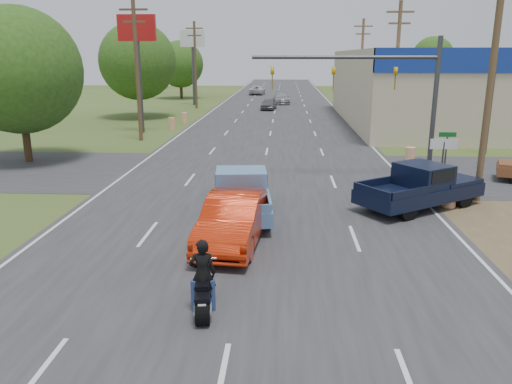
# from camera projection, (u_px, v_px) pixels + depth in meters

# --- Properties ---
(ground) EXTENTS (200.00, 200.00, 0.00)m
(ground) POSITION_uv_depth(u_px,v_px,m) (221.00, 381.00, 9.60)
(ground) COLOR #3A4D1E
(ground) RESTS_ON ground
(main_road) EXTENTS (15.00, 180.00, 0.02)m
(main_road) POSITION_uv_depth(u_px,v_px,m) (273.00, 121.00, 48.13)
(main_road) COLOR #2D2D30
(main_road) RESTS_ON ground
(cross_road) EXTENTS (120.00, 10.00, 0.02)m
(cross_road) POSITION_uv_depth(u_px,v_px,m) (263.00, 172.00, 26.94)
(cross_road) COLOR #2D2D30
(cross_road) RESTS_ON ground
(utility_pole_1) EXTENTS (2.00, 0.28, 10.00)m
(utility_pole_1) POSITION_uv_depth(u_px,v_px,m) (492.00, 75.00, 20.20)
(utility_pole_1) COLOR #4C3823
(utility_pole_1) RESTS_ON ground
(utility_pole_2) EXTENTS (2.00, 0.28, 10.00)m
(utility_pole_2) POSITION_uv_depth(u_px,v_px,m) (396.00, 66.00, 37.54)
(utility_pole_2) COLOR #4C3823
(utility_pole_2) RESTS_ON ground
(utility_pole_3) EXTENTS (2.00, 0.28, 10.00)m
(utility_pole_3) POSITION_uv_depth(u_px,v_px,m) (361.00, 63.00, 54.88)
(utility_pole_3) COLOR #4C3823
(utility_pole_3) RESTS_ON ground
(utility_pole_5) EXTENTS (2.00, 0.28, 10.00)m
(utility_pole_5) POSITION_uv_depth(u_px,v_px,m) (137.00, 67.00, 35.70)
(utility_pole_5) COLOR #4C3823
(utility_pole_5) RESTS_ON ground
(utility_pole_6) EXTENTS (2.00, 0.28, 10.00)m
(utility_pole_6) POSITION_uv_depth(u_px,v_px,m) (195.00, 63.00, 58.82)
(utility_pole_6) COLOR #4C3823
(utility_pole_6) RESTS_ON ground
(tree_0) EXTENTS (7.14, 7.14, 8.84)m
(tree_0) POSITION_uv_depth(u_px,v_px,m) (18.00, 71.00, 28.26)
(tree_0) COLOR #422D19
(tree_0) RESTS_ON ground
(tree_1) EXTENTS (7.56, 7.56, 9.36)m
(tree_1) POSITION_uv_depth(u_px,v_px,m) (138.00, 61.00, 49.34)
(tree_1) COLOR #422D19
(tree_1) RESTS_ON ground
(tree_2) EXTENTS (6.72, 6.72, 8.32)m
(tree_2) POSITION_uv_depth(u_px,v_px,m) (180.00, 64.00, 72.66)
(tree_2) COLOR #422D19
(tree_2) RESTS_ON ground
(tree_5) EXTENTS (7.98, 7.98, 9.88)m
(tree_5) POSITION_uv_depth(u_px,v_px,m) (433.00, 57.00, 97.91)
(tree_5) COLOR #422D19
(tree_5) RESTS_ON ground
(tree_6) EXTENTS (8.82, 8.82, 10.92)m
(tree_6) POSITION_uv_depth(u_px,v_px,m) (132.00, 54.00, 101.07)
(tree_6) COLOR #422D19
(tree_6) RESTS_ON ground
(barrel_0) EXTENTS (0.56, 0.56, 1.00)m
(barrel_0) POSITION_uv_depth(u_px,v_px,m) (450.00, 195.00, 20.59)
(barrel_0) COLOR orange
(barrel_0) RESTS_ON ground
(barrel_1) EXTENTS (0.56, 0.56, 1.00)m
(barrel_1) POSITION_uv_depth(u_px,v_px,m) (410.00, 156.00, 28.75)
(barrel_1) COLOR orange
(barrel_1) RESTS_ON ground
(barrel_2) EXTENTS (0.56, 0.56, 1.00)m
(barrel_2) POSITION_uv_depth(u_px,v_px,m) (172.00, 123.00, 42.69)
(barrel_2) COLOR orange
(barrel_2) RESTS_ON ground
(barrel_3) EXTENTS (0.56, 0.56, 1.00)m
(barrel_3) POSITION_uv_depth(u_px,v_px,m) (185.00, 118.00, 46.53)
(barrel_3) COLOR orange
(barrel_3) RESTS_ON ground
(pole_sign_left_near) EXTENTS (3.00, 0.35, 9.20)m
(pole_sign_left_near) POSITION_uv_depth(u_px,v_px,m) (137.00, 42.00, 39.12)
(pole_sign_left_near) COLOR #3F3F44
(pole_sign_left_near) RESTS_ON ground
(pole_sign_left_far) EXTENTS (3.00, 0.35, 9.20)m
(pole_sign_left_far) POSITION_uv_depth(u_px,v_px,m) (193.00, 47.00, 62.24)
(pole_sign_left_far) COLOR #3F3F44
(pole_sign_left_far) RESTS_ON ground
(lane_sign) EXTENTS (1.20, 0.08, 2.52)m
(lane_sign) POSITION_uv_depth(u_px,v_px,m) (443.00, 153.00, 22.13)
(lane_sign) COLOR #3F3F44
(lane_sign) RESTS_ON ground
(street_name_sign) EXTENTS (0.80, 0.08, 2.61)m
(street_name_sign) POSITION_uv_depth(u_px,v_px,m) (446.00, 153.00, 23.62)
(street_name_sign) COLOR #3F3F44
(street_name_sign) RESTS_ON ground
(signal_mast) EXTENTS (9.12, 0.40, 7.00)m
(signal_mast) POSITION_uv_depth(u_px,v_px,m) (381.00, 83.00, 24.39)
(signal_mast) COLOR #3F3F44
(signal_mast) RESTS_ON ground
(red_convertible) EXTENTS (2.22, 5.17, 1.66)m
(red_convertible) POSITION_uv_depth(u_px,v_px,m) (233.00, 220.00, 16.45)
(red_convertible) COLOR #BB2308
(red_convertible) RESTS_ON ground
(motorcycle) EXTENTS (0.72, 2.18, 1.11)m
(motorcycle) POSITION_uv_depth(u_px,v_px,m) (203.00, 294.00, 12.07)
(motorcycle) COLOR black
(motorcycle) RESTS_ON ground
(rider) EXTENTS (0.70, 0.50, 1.77)m
(rider) POSITION_uv_depth(u_px,v_px,m) (203.00, 278.00, 12.02)
(rider) COLOR black
(rider) RESTS_ON ground
(blue_pickup) EXTENTS (2.63, 5.65, 1.81)m
(blue_pickup) POSITION_uv_depth(u_px,v_px,m) (241.00, 192.00, 19.51)
(blue_pickup) COLOR black
(blue_pickup) RESTS_ON ground
(navy_pickup) EXTENTS (5.75, 4.88, 1.83)m
(navy_pickup) POSITION_uv_depth(u_px,v_px,m) (422.00, 186.00, 20.42)
(navy_pickup) COLOR black
(navy_pickup) RESTS_ON ground
(distant_car_grey) EXTENTS (1.99, 4.10, 1.35)m
(distant_car_grey) POSITION_uv_depth(u_px,v_px,m) (269.00, 104.00, 58.30)
(distant_car_grey) COLOR #5D5D62
(distant_car_grey) RESTS_ON ground
(distant_car_silver) EXTENTS (2.36, 5.10, 1.44)m
(distant_car_silver) POSITION_uv_depth(u_px,v_px,m) (282.00, 98.00, 65.64)
(distant_car_silver) COLOR #9A9A9E
(distant_car_silver) RESTS_ON ground
(distant_car_white) EXTENTS (2.59, 5.16, 1.40)m
(distant_car_white) POSITION_uv_depth(u_px,v_px,m) (257.00, 90.00, 81.46)
(distant_car_white) COLOR silver
(distant_car_white) RESTS_ON ground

